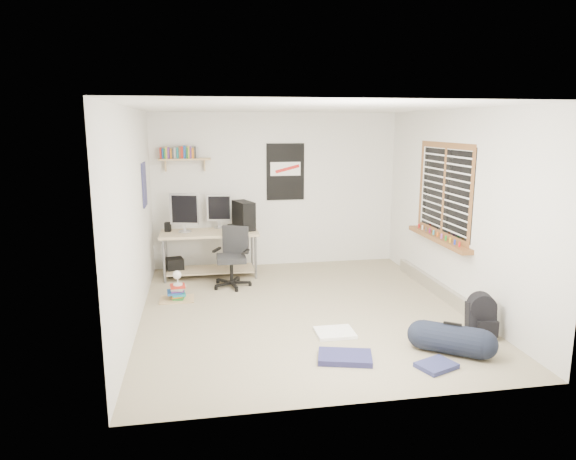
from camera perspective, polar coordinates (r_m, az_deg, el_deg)
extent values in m
cube|color=gray|center=(6.57, 1.70, -8.95)|extent=(4.00, 4.50, 0.01)
cube|color=white|center=(6.16, 1.85, 13.48)|extent=(4.00, 4.50, 0.01)
cube|color=silver|center=(8.44, -1.32, 4.44)|extent=(4.00, 0.01, 2.50)
cube|color=silver|center=(6.17, -16.81, 1.27)|extent=(0.01, 4.50, 2.50)
cube|color=silver|center=(6.93, 18.25, 2.28)|extent=(0.01, 4.50, 2.50)
cube|color=beige|center=(8.00, -8.66, -2.54)|extent=(1.55, 0.83, 0.67)
cube|color=#9F9FA4|center=(7.92, -11.44, 1.25)|extent=(0.44, 0.21, 0.47)
cube|color=#949498|center=(8.15, -7.67, 1.45)|extent=(0.38, 0.15, 0.41)
cube|color=black|center=(8.00, -4.94, 1.53)|extent=(0.35, 0.49, 0.47)
cube|color=black|center=(7.90, -11.68, -0.46)|extent=(0.43, 0.27, 0.02)
cube|color=black|center=(8.04, -13.20, 0.23)|extent=(0.10, 0.10, 0.17)
cube|color=black|center=(7.72, -6.37, 0.00)|extent=(0.10, 0.10, 0.17)
cube|color=black|center=(7.42, -6.34, -2.61)|extent=(0.75, 0.75, 0.87)
cube|color=tan|center=(8.19, -11.39, 7.72)|extent=(0.80, 0.22, 0.24)
cube|color=black|center=(8.41, -0.29, 6.47)|extent=(0.62, 0.03, 0.92)
cube|color=navy|center=(7.31, -15.68, 4.87)|extent=(0.02, 0.42, 0.60)
cube|color=brown|center=(7.14, 16.84, 4.25)|extent=(0.10, 1.50, 1.26)
cube|color=#B7B2A8|center=(7.43, 16.26, -6.21)|extent=(0.08, 2.50, 0.18)
cube|color=black|center=(6.09, 20.61, -9.37)|extent=(0.35, 0.30, 0.40)
cylinder|color=black|center=(5.62, 17.70, -11.62)|extent=(0.43, 0.43, 0.60)
cube|color=white|center=(5.88, 5.22, -11.28)|extent=(0.43, 0.36, 0.04)
cube|color=#23234F|center=(5.30, 6.35, -13.87)|extent=(0.60, 0.46, 0.06)
cube|color=navy|center=(5.32, 16.16, -14.25)|extent=(0.43, 0.38, 0.04)
cube|color=brown|center=(7.06, -12.28, -6.42)|extent=(0.53, 0.49, 0.29)
cube|color=white|center=(6.97, -12.20, -4.67)|extent=(0.17, 0.23, 0.21)
cube|color=black|center=(8.16, -12.46, -4.04)|extent=(0.30, 0.30, 0.28)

